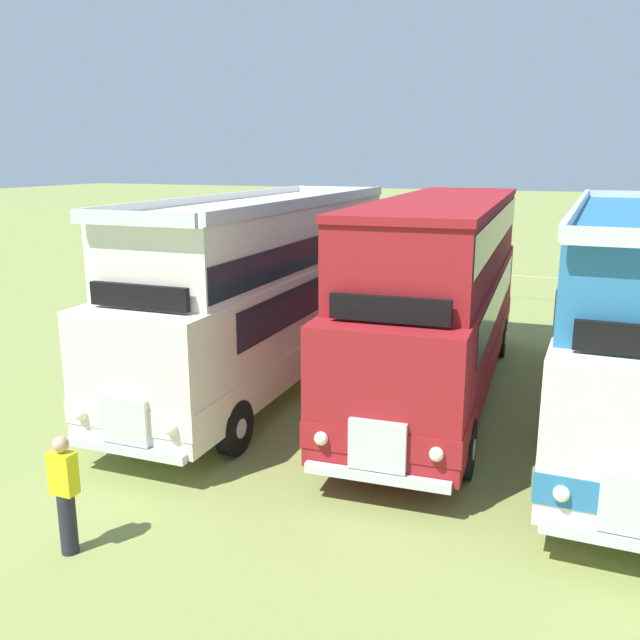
{
  "coord_description": "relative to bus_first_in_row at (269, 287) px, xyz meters",
  "views": [
    {
      "loc": [
        -4.8,
        -14.47,
        5.38
      ],
      "look_at": [
        -10.47,
        -0.5,
        1.74
      ],
      "focal_mm": 38.19,
      "sensor_mm": 36.0,
      "label": 1
    }
  ],
  "objects": [
    {
      "name": "bus_first_in_row",
      "position": [
        0.0,
        0.0,
        0.0
      ],
      "size": [
        2.76,
        11.18,
        4.52
      ],
      "color": "silver",
      "rests_on": "ground"
    },
    {
      "name": "bus_third_in_row",
      "position": [
        7.92,
        0.28,
        0.0
      ],
      "size": [
        2.7,
        11.54,
        4.52
      ],
      "color": "silver",
      "rests_on": "ground"
    },
    {
      "name": "marshal_person",
      "position": [
        0.67,
        -7.68,
        -1.47
      ],
      "size": [
        0.36,
        0.24,
        1.73
      ],
      "color": "#23232D",
      "rests_on": "ground"
    },
    {
      "name": "bus_second_in_row",
      "position": [
        3.96,
        0.7,
        0.11
      ],
      "size": [
        3.19,
        11.4,
        4.49
      ],
      "color": "maroon",
      "rests_on": "ground"
    }
  ]
}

